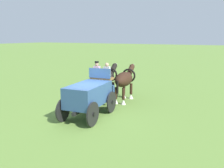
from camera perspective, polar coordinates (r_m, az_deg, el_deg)
ground_plane at (r=12.84m, az=-5.56°, el=-7.74°), size 220.00×220.00×0.00m
show_wagon at (r=12.64m, az=-5.31°, el=-2.39°), size 5.81×2.07×2.77m
draft_horse_near at (r=16.04m, az=-1.36°, el=1.33°), size 3.10×1.13×2.27m
draft_horse_off at (r=15.57m, az=3.02°, el=1.01°), size 3.21×1.14×2.27m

